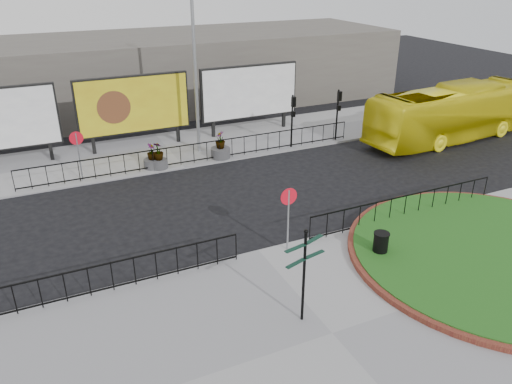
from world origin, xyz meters
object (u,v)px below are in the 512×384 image
fingerpost_sign (304,267)px  planter_b (159,158)px  billboard_mid (134,105)px  lamp_post (195,66)px  planter_c (220,149)px  planter_a (152,159)px  litter_bin (381,244)px  bus (453,113)px

fingerpost_sign → planter_b: size_ratio=2.19×
billboard_mid → lamp_post: 4.23m
planter_b → planter_c: (3.40, 0.08, -0.02)m
billboard_mid → lamp_post: (3.01, -1.97, 2.23)m
planter_b → fingerpost_sign: bearing=-87.0°
fingerpost_sign → planter_a: (-1.03, 13.68, -1.39)m
fingerpost_sign → litter_bin: size_ratio=3.22×
fingerpost_sign → planter_a: 13.78m
planter_b → litter_bin: bearing=-66.7°
fingerpost_sign → planter_b: fingerpost_sign is taller
lamp_post → planter_c: size_ratio=6.23×
planter_a → bus: bearing=-8.9°
fingerpost_sign → bus: (16.44, 10.94, -0.33)m
planter_a → planter_c: (3.71, -0.11, 0.05)m
fingerpost_sign → billboard_mid: bearing=81.9°
litter_bin → planter_c: (-1.59, 11.69, 0.02)m
billboard_mid → litter_bin: size_ratio=6.55×
billboard_mid → planter_b: (0.30, -3.57, -1.96)m
bus → billboard_mid: bearing=66.3°
fingerpost_sign → bus: bus is taller
planter_a → planter_c: size_ratio=0.87×
litter_bin → planter_a: size_ratio=0.73×
planter_c → billboard_mid: bearing=136.6°
fingerpost_sign → bus: size_ratio=0.26×
lamp_post → litter_bin: lamp_post is taller
planter_b → bus: bearing=-8.4°
billboard_mid → fingerpost_sign: (1.02, -17.06, -0.64)m
planter_c → fingerpost_sign: bearing=-101.2°
bus → fingerpost_sign: bearing=119.2°
litter_bin → fingerpost_sign: bearing=-156.4°
litter_bin → planter_b: bearing=113.3°
billboard_mid → planter_a: (-0.01, -3.38, -2.03)m
bus → planter_c: (-13.75, 2.62, -1.01)m
lamp_post → planter_c: bearing=-65.6°
billboard_mid → lamp_post: size_ratio=0.67×
fingerpost_sign → planter_a: fingerpost_sign is taller
lamp_post → fingerpost_sign: size_ratio=3.03×
lamp_post → bus: lamp_post is taller
lamp_post → planter_a: (-3.01, -1.41, -4.26)m
bus → lamp_post: bearing=69.6°
lamp_post → fingerpost_sign: lamp_post is taller
lamp_post → planter_a: size_ratio=7.13×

